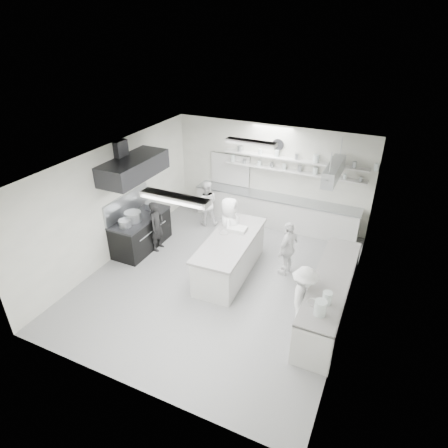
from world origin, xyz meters
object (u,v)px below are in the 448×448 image
at_px(stove, 141,233).
at_px(cook_back, 206,203).
at_px(right_counter, 329,297).
at_px(cook_stove, 157,226).
at_px(back_counter, 274,211).
at_px(prep_island, 230,256).

xyz_separation_m(stove, cook_back, (1.01, 1.95, 0.26)).
xyz_separation_m(stove, right_counter, (5.25, -0.60, 0.02)).
xyz_separation_m(stove, cook_stove, (0.46, 0.12, 0.26)).
distance_m(back_counter, cook_stove, 3.64).
height_order(prep_island, cook_stove, cook_stove).
xyz_separation_m(right_counter, prep_island, (-2.54, 0.54, -0.00)).
bearing_deg(cook_back, cook_stove, 47.23).
bearing_deg(back_counter, right_counter, -55.35).
bearing_deg(prep_island, right_counter, -14.50).
xyz_separation_m(back_counter, cook_stove, (-2.44, -2.68, 0.25)).
bearing_deg(stove, back_counter, 43.99).
relative_size(back_counter, right_counter, 1.52).
bearing_deg(right_counter, prep_island, 168.01).
xyz_separation_m(back_counter, prep_island, (-0.19, -2.86, 0.01)).
relative_size(stove, right_counter, 0.55).
relative_size(stove, cook_stove, 1.27).
height_order(right_counter, cook_back, cook_back).
distance_m(back_counter, prep_island, 2.87).
bearing_deg(prep_island, stove, 176.22).
relative_size(stove, back_counter, 0.36).
bearing_deg(right_counter, stove, 173.48).
relative_size(prep_island, cook_stove, 1.79).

